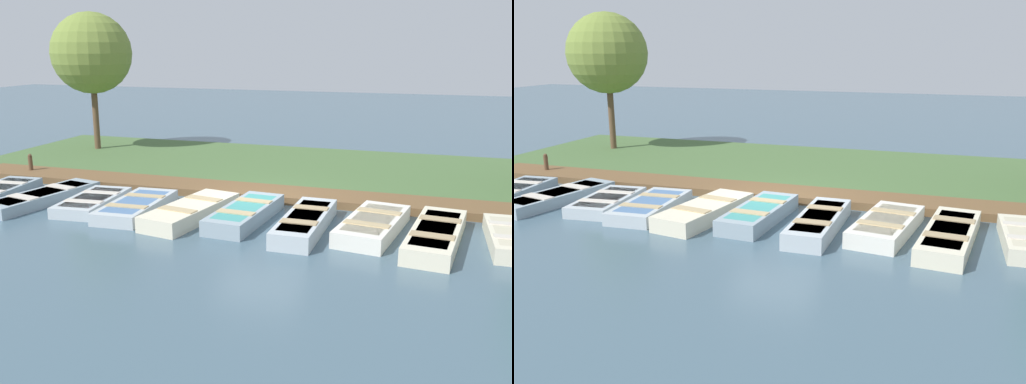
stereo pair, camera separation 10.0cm
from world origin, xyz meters
TOP-DOWN VIEW (x-y plane):
  - ground_plane at (0.00, 0.00)m, footprint 80.00×80.00m
  - shore_bank at (-5.00, 0.00)m, footprint 8.00×24.00m
  - dock_walkway at (-1.17, 0.00)m, footprint 1.44×21.07m
  - rowboat_1 at (1.48, -6.15)m, footprint 3.68×1.74m
  - rowboat_2 at (1.46, -4.49)m, footprint 2.71×1.44m
  - rowboat_3 at (1.54, -3.05)m, footprint 2.95×1.39m
  - rowboat_4 at (1.60, -1.39)m, footprint 3.34×1.64m
  - rowboat_5 at (1.34, 0.02)m, footprint 3.17×1.27m
  - rowboat_6 at (1.62, 1.68)m, footprint 3.33×0.97m
  - rowboat_7 at (1.29, 3.29)m, footprint 3.15×1.60m
  - rowboat_8 at (1.62, 4.77)m, footprint 3.59×1.42m
  - rowboat_9 at (1.26, 6.42)m, footprint 2.70×1.10m
  - mooring_post_near at (-1.25, -8.76)m, footprint 0.14×0.14m
  - park_tree_far_left at (-5.99, -9.18)m, footprint 3.29×3.29m

SIDE VIEW (x-z plane):
  - ground_plane at x=0.00m, z-range 0.00..0.00m
  - shore_bank at x=-5.00m, z-range 0.00..0.15m
  - dock_walkway at x=-1.17m, z-range 0.00..0.23m
  - rowboat_2 at x=1.46m, z-range 0.00..0.33m
  - rowboat_1 at x=1.48m, z-range 0.00..0.34m
  - rowboat_3 at x=1.54m, z-range 0.00..0.36m
  - rowboat_9 at x=1.26m, z-range 0.00..0.40m
  - rowboat_7 at x=1.29m, z-range 0.00..0.41m
  - rowboat_5 at x=1.34m, z-range 0.00..0.42m
  - rowboat_8 at x=1.62m, z-range 0.00..0.42m
  - rowboat_4 at x=1.60m, z-range 0.00..0.43m
  - rowboat_6 at x=1.62m, z-range 0.00..0.43m
  - mooring_post_near at x=-1.25m, z-range 0.00..0.80m
  - park_tree_far_left at x=-5.99m, z-range 1.22..6.97m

